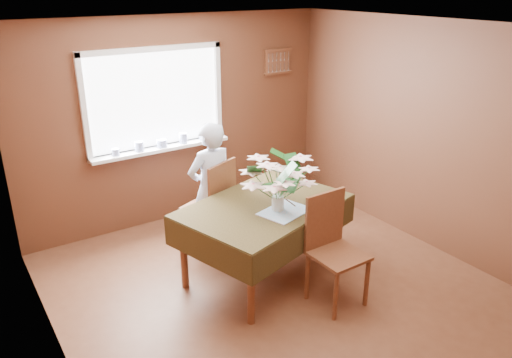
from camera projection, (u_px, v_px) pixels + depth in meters
floor at (287, 297)px, 4.82m from camera, size 4.50×4.50×0.00m
ceiling at (295, 29)px, 3.89m from camera, size 4.50×4.50×0.00m
wall_back at (179, 121)px, 6.10m from camera, size 4.00×0.00×4.00m
wall_left at (52, 238)px, 3.33m from camera, size 0.00×4.50×4.50m
wall_right at (438, 140)px, 5.38m from camera, size 0.00×4.50×4.50m
window_assembly at (158, 117)px, 5.87m from camera, size 1.72×0.20×1.22m
spoon_rack at (278, 61)px, 6.59m from camera, size 0.44×0.05×0.33m
dining_table at (264, 213)px, 4.96m from camera, size 1.87×1.51×0.80m
chair_far at (214, 203)px, 5.47m from camera, size 0.60×0.60×1.07m
chair_near at (332, 245)px, 4.62m from camera, size 0.46×0.46×1.06m
seated_woman at (211, 189)px, 5.40m from camera, size 0.57×0.39×1.49m
flower_bouquet at (278, 178)px, 4.68m from camera, size 0.60×0.60×0.51m
side_plate at (282, 186)px, 5.34m from camera, size 0.32×0.32×0.01m
table_knife at (290, 203)px, 4.94m from camera, size 0.04×0.19×0.00m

